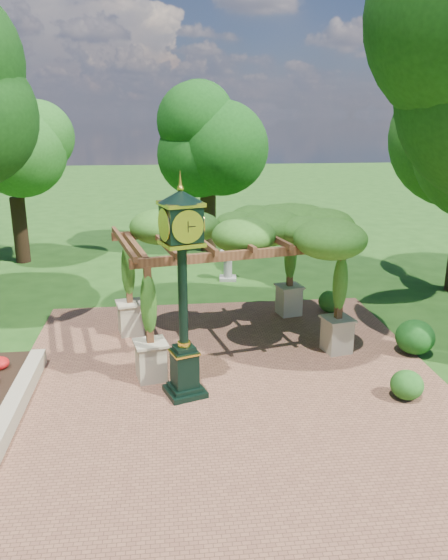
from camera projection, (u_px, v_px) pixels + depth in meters
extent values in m
plane|color=#1E4714|center=(237.00, 416.00, 11.33)|extent=(120.00, 120.00, 0.00)
cube|color=brown|center=(231.00, 392.00, 12.28)|extent=(10.00, 12.00, 0.04)
cube|color=#C6B793|center=(14.00, 408.00, 11.26)|extent=(0.35, 5.00, 0.40)
cube|color=black|center=(185.00, 391.00, 12.13)|extent=(1.03, 1.03, 0.12)
cube|color=black|center=(185.00, 369.00, 11.97)|extent=(0.64, 0.64, 0.91)
cube|color=gold|center=(184.00, 352.00, 11.86)|extent=(0.72, 0.72, 0.04)
cylinder|color=black|center=(183.00, 295.00, 11.47)|extent=(0.26, 0.26, 2.33)
cube|color=black|center=(181.00, 224.00, 11.03)|extent=(0.90, 0.90, 0.71)
cylinder|color=white|center=(188.00, 227.00, 10.72)|extent=(0.58, 0.22, 0.61)
cone|color=black|center=(181.00, 196.00, 10.87)|extent=(1.15, 1.15, 0.25)
sphere|color=gold|center=(180.00, 188.00, 10.83)|extent=(0.14, 0.14, 0.14)
cube|color=#BFB48E|center=(151.00, 361.00, 12.73)|extent=(0.76, 0.76, 0.88)
cube|color=brown|center=(149.00, 305.00, 12.32)|extent=(0.19, 0.19, 1.82)
cube|color=#BFB48E|center=(337.00, 335.00, 14.22)|extent=(0.76, 0.76, 0.88)
cube|color=brown|center=(340.00, 284.00, 13.81)|extent=(0.19, 0.19, 1.82)
cube|color=#BFB48E|center=(131.00, 318.00, 15.40)|extent=(0.76, 0.76, 0.88)
cube|color=brown|center=(128.00, 271.00, 15.00)|extent=(0.19, 0.19, 1.82)
cube|color=#BFB48E|center=(289.00, 301.00, 16.89)|extent=(0.76, 0.76, 0.88)
cube|color=brown|center=(290.00, 257.00, 16.49)|extent=(0.19, 0.19, 1.82)
cube|color=brown|center=(250.00, 254.00, 12.78)|extent=(5.59, 1.33, 0.22)
cube|color=brown|center=(213.00, 230.00, 15.45)|extent=(5.59, 1.33, 0.22)
ellipsoid|color=#2F611B|center=(230.00, 231.00, 14.04)|extent=(6.31, 4.65, 0.98)
cube|color=gray|center=(228.00, 278.00, 20.68)|extent=(0.69, 0.69, 0.11)
cylinder|color=gray|center=(228.00, 265.00, 20.54)|extent=(0.35, 0.35, 1.03)
cylinder|color=gray|center=(228.00, 251.00, 20.38)|extent=(0.65, 0.65, 0.06)
ellipsoid|color=#225D1A|center=(407.00, 385.00, 11.87)|extent=(0.87, 0.87, 0.64)
ellipsoid|color=#164A15|center=(415.00, 337.00, 14.10)|extent=(1.26, 1.26, 0.90)
ellipsoid|color=#29631C|center=(331.00, 301.00, 17.08)|extent=(0.95, 0.95, 0.70)
cylinder|color=black|center=(20.00, 230.00, 22.83)|extent=(0.60, 0.60, 2.75)
ellipsoid|color=#215919|center=(11.00, 143.00, 21.80)|extent=(3.30, 3.30, 4.34)
cylinder|color=#2E2112|center=(208.00, 218.00, 24.75)|extent=(0.71, 0.71, 3.03)
ellipsoid|color=#123F0F|center=(207.00, 129.00, 23.62)|extent=(3.68, 3.68, 4.78)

